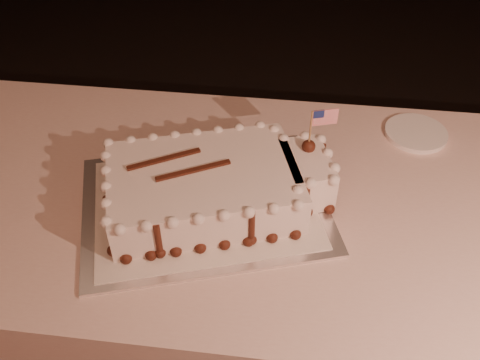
# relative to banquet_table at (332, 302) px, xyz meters

# --- Properties ---
(banquet_table) EXTENTS (2.40, 0.80, 0.75)m
(banquet_table) POSITION_rel_banquet_table_xyz_m (0.00, 0.00, 0.00)
(banquet_table) COLOR beige
(banquet_table) RESTS_ON ground
(cake_board) EXTENTS (0.64, 0.55, 0.01)m
(cake_board) POSITION_rel_banquet_table_xyz_m (-0.33, -0.04, 0.38)
(cake_board) COLOR silver
(cake_board) RESTS_ON banquet_table
(doily) EXTENTS (0.57, 0.49, 0.00)m
(doily) POSITION_rel_banquet_table_xyz_m (-0.33, -0.04, 0.38)
(doily) COLOR white
(doily) RESTS_ON cake_board
(sheet_cake) EXTENTS (0.53, 0.39, 0.20)m
(sheet_cake) POSITION_rel_banquet_table_xyz_m (-0.30, -0.03, 0.43)
(sheet_cake) COLOR white
(sheet_cake) RESTS_ON doily
(side_plate) EXTENTS (0.16, 0.16, 0.01)m
(side_plate) POSITION_rel_banquet_table_xyz_m (0.17, 0.28, 0.38)
(side_plate) COLOR white
(side_plate) RESTS_ON banquet_table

